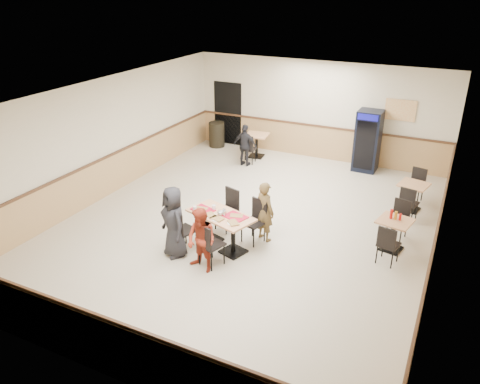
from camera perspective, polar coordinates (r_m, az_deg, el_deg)
The scene contains 20 objects.
ground at distance 10.84m, azimuth 1.01°, elevation -3.91°, with size 10.00×10.00×0.00m, color beige.
room_shell at distance 12.30m, azimuth 13.65°, elevation 1.92°, with size 10.00×10.00×10.00m.
main_table at distance 9.74m, azimuth -2.34°, elevation -4.06°, with size 1.57×1.10×0.76m.
main_chairs at distance 9.78m, azimuth -2.55°, elevation -4.08°, with size 1.70×1.96×0.96m.
diner_woman_left at distance 9.43m, azimuth -8.07°, elevation -3.63°, with size 0.73×0.48×1.50m, color black.
diner_woman_right at distance 8.93m, azimuth -4.73°, elevation -5.91°, with size 0.63×0.49×1.30m, color maroon.
diner_man_opposite at distance 9.95m, azimuth 3.04°, elevation -2.37°, with size 0.49×0.32×1.34m, color brown.
lone_diner at distance 14.04m, azimuth 0.64°, elevation 5.71°, with size 0.74×0.31×1.27m, color black.
tabletop_clutter at distance 9.59m, azimuth -2.72°, elevation -2.64°, with size 1.29×0.64×0.12m.
side_table_near at distance 10.15m, azimuth 18.23°, elevation -4.44°, with size 0.76×0.76×0.69m.
side_table_near_chair_south at distance 9.68m, azimuth 17.69°, elevation -5.99°, with size 0.40×0.40×0.87m, color black, non-canonical shape.
side_table_near_chair_north at distance 10.65m, azimuth 18.69°, elevation -3.23°, with size 0.40×0.40×0.87m, color black, non-canonical shape.
side_table_far at distance 12.05m, azimuth 20.29°, elevation -0.08°, with size 0.76×0.76×0.69m.
side_table_far_chair_south at distance 11.55m, azimuth 19.92°, elevation -1.20°, with size 0.40×0.40×0.87m, color black, non-canonical shape.
side_table_far_chair_north at distance 12.56m, azimuth 20.59°, elevation 0.77°, with size 0.40×0.40×0.87m, color black, non-canonical shape.
condiment_caddy at distance 10.05m, azimuth 18.34°, elevation -2.68°, with size 0.23×0.06×0.20m.
back_table at distance 14.81m, azimuth 2.04°, elevation 6.12°, with size 0.77×0.77×0.74m.
back_table_chair_lone at distance 14.31m, azimuth 1.07°, elevation 5.36°, with size 0.43×0.43×0.94m, color black, non-canonical shape.
pepsi_cooler at distance 14.11m, azimuth 15.29°, elevation 6.04°, with size 0.69×0.70×1.79m.
trash_bin at distance 15.82m, azimuth -2.85°, elevation 7.02°, with size 0.52×0.52×0.82m, color black.
Camera 1 is at (4.01, -8.65, 5.16)m, focal length 35.00 mm.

